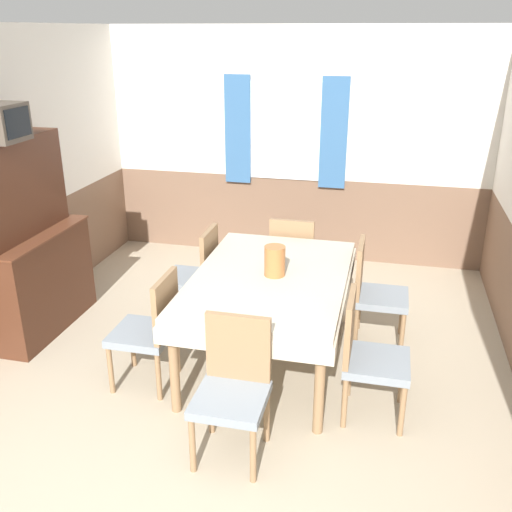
{
  "coord_description": "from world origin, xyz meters",
  "views": [
    {
      "loc": [
        1.06,
        -2.02,
        2.55
      ],
      "look_at": [
        0.11,
        1.95,
        0.92
      ],
      "focal_mm": 40.0,
      "sensor_mm": 36.0,
      "label": 1
    }
  ],
  "objects_px": {
    "chair_right_near": "(367,353)",
    "chair_left_far": "(197,273)",
    "chair_right_far": "(374,290)",
    "chair_left_near": "(151,327)",
    "chair_head_window": "(293,258)",
    "sideboard": "(31,253)",
    "chair_head_near": "(233,385)",
    "tv": "(2,123)",
    "dining_table": "(270,287)",
    "vase": "(275,261)"
  },
  "relations": [
    {
      "from": "sideboard",
      "to": "vase",
      "type": "bearing_deg",
      "value": -1.86
    },
    {
      "from": "chair_right_far",
      "to": "tv",
      "type": "relative_size",
      "value": 2.51
    },
    {
      "from": "chair_right_far",
      "to": "chair_left_far",
      "type": "distance_m",
      "value": 1.59
    },
    {
      "from": "chair_right_near",
      "to": "chair_left_near",
      "type": "xyz_separation_m",
      "value": [
        -1.59,
        0.0,
        0.0
      ]
    },
    {
      "from": "chair_head_window",
      "to": "sideboard",
      "type": "distance_m",
      "value": 2.39
    },
    {
      "from": "chair_left_near",
      "to": "vase",
      "type": "xyz_separation_m",
      "value": [
        0.83,
        0.53,
        0.4
      ]
    },
    {
      "from": "chair_head_window",
      "to": "tv",
      "type": "relative_size",
      "value": 2.51
    },
    {
      "from": "chair_left_near",
      "to": "tv",
      "type": "xyz_separation_m",
      "value": [
        -1.31,
        0.43,
        1.39
      ]
    },
    {
      "from": "tv",
      "to": "chair_head_near",
      "type": "bearing_deg",
      "value": -25.42
    },
    {
      "from": "dining_table",
      "to": "chair_right_near",
      "type": "bearing_deg",
      "value": -33.4
    },
    {
      "from": "chair_head_window",
      "to": "sideboard",
      "type": "relative_size",
      "value": 0.52
    },
    {
      "from": "chair_head_window",
      "to": "sideboard",
      "type": "xyz_separation_m",
      "value": [
        -2.15,
        -1.01,
        0.24
      ]
    },
    {
      "from": "dining_table",
      "to": "tv",
      "type": "bearing_deg",
      "value": -177.52
    },
    {
      "from": "dining_table",
      "to": "chair_head_near",
      "type": "height_order",
      "value": "chair_head_near"
    },
    {
      "from": "chair_right_near",
      "to": "vase",
      "type": "height_order",
      "value": "vase"
    },
    {
      "from": "chair_right_near",
      "to": "chair_left_near",
      "type": "distance_m",
      "value": 1.59
    },
    {
      "from": "chair_left_far",
      "to": "sideboard",
      "type": "relative_size",
      "value": 0.52
    },
    {
      "from": "dining_table",
      "to": "vase",
      "type": "xyz_separation_m",
      "value": [
        0.03,
        0.01,
        0.22
      ]
    },
    {
      "from": "chair_right_near",
      "to": "chair_left_far",
      "type": "bearing_deg",
      "value": -123.4
    },
    {
      "from": "chair_right_near",
      "to": "sideboard",
      "type": "distance_m",
      "value": 3.01
    },
    {
      "from": "dining_table",
      "to": "tv",
      "type": "xyz_separation_m",
      "value": [
        -2.1,
        -0.09,
        1.21
      ]
    },
    {
      "from": "chair_head_near",
      "to": "tv",
      "type": "xyz_separation_m",
      "value": [
        -2.1,
        1.0,
        1.39
      ]
    },
    {
      "from": "chair_right_near",
      "to": "chair_head_near",
      "type": "xyz_separation_m",
      "value": [
        -0.79,
        -0.57,
        0.0
      ]
    },
    {
      "from": "sideboard",
      "to": "dining_table",
      "type": "bearing_deg",
      "value": -2.14
    },
    {
      "from": "dining_table",
      "to": "chair_left_near",
      "type": "height_order",
      "value": "chair_left_near"
    },
    {
      "from": "chair_left_far",
      "to": "chair_head_near",
      "type": "relative_size",
      "value": 1.0
    },
    {
      "from": "sideboard",
      "to": "tv",
      "type": "relative_size",
      "value": 4.79
    },
    {
      "from": "chair_left_far",
      "to": "chair_head_near",
      "type": "xyz_separation_m",
      "value": [
        0.79,
        -1.61,
        0.0
      ]
    },
    {
      "from": "chair_right_far",
      "to": "chair_left_near",
      "type": "bearing_deg",
      "value": -56.6
    },
    {
      "from": "vase",
      "to": "chair_head_near",
      "type": "bearing_deg",
      "value": -91.75
    },
    {
      "from": "chair_head_near",
      "to": "tv",
      "type": "distance_m",
      "value": 2.71
    },
    {
      "from": "chair_head_window",
      "to": "chair_head_near",
      "type": "relative_size",
      "value": 1.0
    },
    {
      "from": "dining_table",
      "to": "vase",
      "type": "relative_size",
      "value": 7.58
    },
    {
      "from": "dining_table",
      "to": "sideboard",
      "type": "height_order",
      "value": "sideboard"
    },
    {
      "from": "chair_head_near",
      "to": "vase",
      "type": "relative_size",
      "value": 3.82
    },
    {
      "from": "chair_left_far",
      "to": "vase",
      "type": "bearing_deg",
      "value": -121.85
    },
    {
      "from": "dining_table",
      "to": "tv",
      "type": "height_order",
      "value": "tv"
    },
    {
      "from": "tv",
      "to": "chair_right_far",
      "type": "bearing_deg",
      "value": 11.96
    },
    {
      "from": "chair_right_near",
      "to": "chair_right_far",
      "type": "bearing_deg",
      "value": -180.0
    },
    {
      "from": "chair_right_far",
      "to": "chair_right_near",
      "type": "bearing_deg",
      "value": 0.0
    },
    {
      "from": "chair_left_near",
      "to": "tv",
      "type": "bearing_deg",
      "value": 71.8
    },
    {
      "from": "chair_head_window",
      "to": "vase",
      "type": "height_order",
      "value": "vase"
    },
    {
      "from": "sideboard",
      "to": "chair_head_near",
      "type": "bearing_deg",
      "value": -28.57
    },
    {
      "from": "chair_left_near",
      "to": "vase",
      "type": "relative_size",
      "value": 3.82
    },
    {
      "from": "tv",
      "to": "vase",
      "type": "height_order",
      "value": "tv"
    },
    {
      "from": "vase",
      "to": "dining_table",
      "type": "bearing_deg",
      "value": -164.58
    },
    {
      "from": "chair_right_near",
      "to": "chair_head_window",
      "type": "bearing_deg",
      "value": -153.84
    },
    {
      "from": "chair_right_far",
      "to": "chair_left_near",
      "type": "height_order",
      "value": "same"
    },
    {
      "from": "chair_head_window",
      "to": "sideboard",
      "type": "height_order",
      "value": "sideboard"
    },
    {
      "from": "vase",
      "to": "chair_right_near",
      "type": "bearing_deg",
      "value": -35.02
    }
  ]
}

